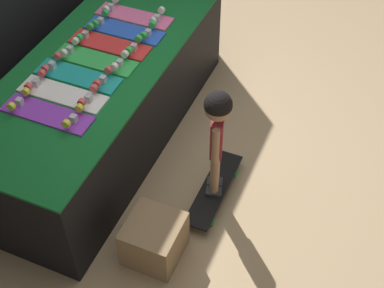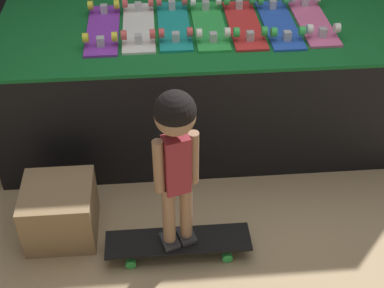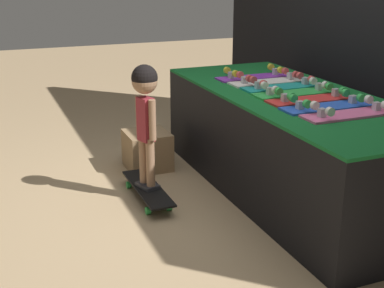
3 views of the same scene
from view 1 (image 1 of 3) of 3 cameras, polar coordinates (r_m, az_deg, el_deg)
ground_plane at (r=4.17m, az=-2.39°, el=-1.06°), size 16.00×16.00×0.00m
display_rack at (r=4.12m, az=-9.59°, el=4.65°), size 2.46×0.98×0.74m
skateboard_purple_on_rack at (r=3.51m, az=-15.22°, el=3.26°), size 0.18×0.61×0.09m
skateboard_white_on_rack at (r=3.63m, az=-13.66°, el=5.33°), size 0.18×0.61×0.09m
skateboard_teal_on_rack at (r=3.76m, az=-12.09°, el=7.24°), size 0.18×0.61×0.09m
skateboard_green_on_rack at (r=3.88m, az=-10.30°, el=8.94°), size 0.18×0.61×0.09m
skateboard_red_on_rack at (r=4.01m, az=-8.78°, el=10.57°), size 0.18×0.61×0.09m
skateboard_blue_on_rack at (r=4.14m, az=-7.22°, el=12.05°), size 0.18×0.61×0.09m
skateboard_pink_on_rack at (r=4.30m, az=-6.19°, el=13.53°), size 0.18×0.61×0.09m
skateboard_on_floor at (r=3.84m, az=2.38°, el=-4.86°), size 0.73×0.18×0.09m
child at (r=3.37m, az=2.71°, el=1.97°), size 0.21×0.18×0.88m
storage_box at (r=3.50m, az=-4.07°, el=-10.08°), size 0.35×0.35×0.31m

